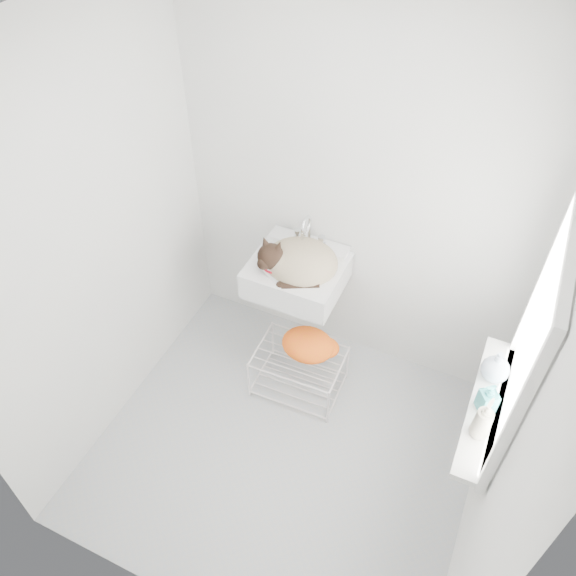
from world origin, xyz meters
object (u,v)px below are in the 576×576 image
at_px(bottle_a, 477,433).
at_px(bottle_c, 492,377).
at_px(cat, 298,262).
at_px(sink, 297,264).
at_px(wire_rack, 299,373).
at_px(bottle_b, 484,408).

height_order(bottle_a, bottle_c, bottle_a).
xyz_separation_m(cat, bottle_c, (1.24, -0.35, -0.04)).
bearing_deg(sink, bottle_c, -16.22).
xyz_separation_m(wire_rack, bottle_a, (1.11, -0.46, 0.70)).
bearing_deg(bottle_c, sink, 163.78).
distance_m(sink, wire_rack, 0.76).
bearing_deg(wire_rack, bottle_a, -22.47).
height_order(cat, bottle_b, cat).
height_order(sink, bottle_b, sink).
distance_m(cat, bottle_c, 1.29).
distance_m(sink, bottle_a, 1.45).
bearing_deg(cat, bottle_a, -41.63).
distance_m(wire_rack, bottle_b, 1.35).
distance_m(sink, bottle_b, 1.38).
bearing_deg(wire_rack, cat, 117.50).
bearing_deg(sink, cat, -57.05).
height_order(cat, bottle_c, cat).
relative_size(cat, wire_rack, 0.94).
bearing_deg(wire_rack, bottle_c, -5.15).
distance_m(wire_rack, bottle_a, 1.39).
distance_m(sink, bottle_c, 1.30).
bearing_deg(bottle_b, wire_rack, 164.68).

